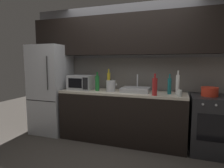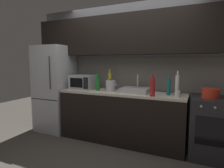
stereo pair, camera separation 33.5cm
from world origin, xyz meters
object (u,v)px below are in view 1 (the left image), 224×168
(wine_bottle_yellow, at_px, (109,81))
(cooking_pot, at_px, (210,92))
(wine_bottle_red, at_px, (155,86))
(wine_bottle_teal, at_px, (169,86))
(mug_clear, at_px, (180,93))
(refrigerator, at_px, (51,89))
(kettle, at_px, (111,86))
(oven_range, at_px, (211,125))
(wine_bottle_white, at_px, (178,84))
(microwave, at_px, (81,82))
(wine_bottle_green, at_px, (97,83))

(wine_bottle_yellow, bearing_deg, cooking_pot, -5.54)
(wine_bottle_red, height_order, wine_bottle_teal, wine_bottle_red)
(wine_bottle_yellow, bearing_deg, mug_clear, -15.38)
(refrigerator, relative_size, cooking_pot, 7.09)
(kettle, bearing_deg, mug_clear, -6.08)
(oven_range, distance_m, cooking_pot, 0.52)
(wine_bottle_teal, xyz_separation_m, wine_bottle_white, (0.13, -0.01, 0.03))
(microwave, height_order, wine_bottle_red, wine_bottle_red)
(refrigerator, height_order, wine_bottle_white, refrigerator)
(microwave, bearing_deg, kettle, -7.30)
(wine_bottle_white, bearing_deg, cooking_pot, 2.65)
(wine_bottle_teal, bearing_deg, microwave, 178.80)
(refrigerator, bearing_deg, wine_bottle_green, -3.08)
(wine_bottle_white, bearing_deg, microwave, 178.69)
(wine_bottle_teal, bearing_deg, oven_range, 1.27)
(wine_bottle_white, height_order, cooking_pot, wine_bottle_white)
(oven_range, xyz_separation_m, cooking_pot, (-0.04, 0.00, 0.52))
(microwave, xyz_separation_m, wine_bottle_red, (1.40, -0.24, 0.01))
(oven_range, height_order, microwave, microwave)
(wine_bottle_yellow, distance_m, cooking_pot, 1.71)
(wine_bottle_teal, height_order, wine_bottle_white, wine_bottle_white)
(refrigerator, distance_m, wine_bottle_red, 2.10)
(wine_bottle_red, bearing_deg, wine_bottle_green, 171.14)
(mug_clear, relative_size, cooking_pot, 0.40)
(refrigerator, relative_size, wine_bottle_green, 5.08)
(wine_bottle_green, distance_m, wine_bottle_yellow, 0.26)
(kettle, distance_m, wine_bottle_red, 0.80)
(wine_bottle_red, relative_size, mug_clear, 3.45)
(microwave, xyz_separation_m, kettle, (0.62, -0.08, -0.03))
(wine_bottle_red, bearing_deg, cooking_pot, 15.21)
(wine_bottle_red, height_order, mug_clear, wine_bottle_red)
(mug_clear, height_order, cooking_pot, cooking_pot)
(microwave, bearing_deg, mug_clear, -6.51)
(microwave, relative_size, wine_bottle_teal, 1.40)
(refrigerator, bearing_deg, cooking_pot, 0.00)
(microwave, xyz_separation_m, wine_bottle_yellow, (0.50, 0.15, 0.03))
(oven_range, bearing_deg, kettle, -177.88)
(wine_bottle_teal, xyz_separation_m, mug_clear, (0.16, -0.17, -0.09))
(wine_bottle_red, bearing_deg, kettle, 168.60)
(cooking_pot, bearing_deg, wine_bottle_green, -178.25)
(cooking_pot, bearing_deg, wine_bottle_yellow, 174.46)
(kettle, bearing_deg, oven_range, 2.12)
(oven_range, xyz_separation_m, mug_clear, (-0.48, -0.18, 0.50))
(wine_bottle_red, bearing_deg, oven_range, 14.39)
(kettle, relative_size, wine_bottle_green, 0.65)
(wine_bottle_yellow, height_order, wine_bottle_teal, wine_bottle_yellow)
(oven_range, relative_size, wine_bottle_red, 2.62)
(wine_bottle_white, bearing_deg, oven_range, 2.28)
(wine_bottle_yellow, xyz_separation_m, cooking_pot, (1.70, -0.17, -0.10))
(kettle, bearing_deg, wine_bottle_red, -11.40)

